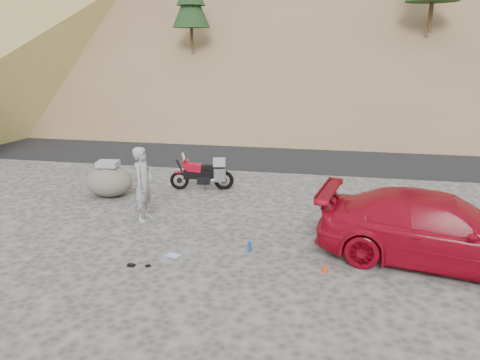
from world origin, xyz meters
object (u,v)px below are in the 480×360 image
object	(u,v)px
motorcycle	(205,174)
red_car	(435,262)
man	(145,220)
boulder	(109,181)

from	to	relation	value
motorcycle	red_car	size ratio (longest dim) A/B	0.40
motorcycle	man	xyz separation A→B (m)	(-0.85, -2.91, -0.52)
man	boulder	xyz separation A→B (m)	(-1.83, 1.71, 0.48)
man	boulder	bearing A→B (deg)	50.84
boulder	man	bearing A→B (deg)	-43.09
motorcycle	boulder	size ratio (longest dim) A/B	1.29
motorcycle	red_car	bearing A→B (deg)	-44.92
red_car	boulder	bearing A→B (deg)	82.60
man	red_car	size ratio (longest dim) A/B	0.39
motorcycle	red_car	distance (m)	7.45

